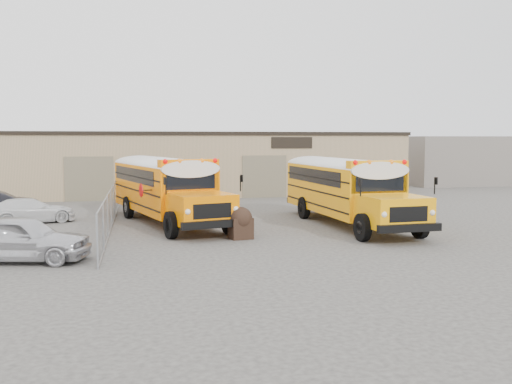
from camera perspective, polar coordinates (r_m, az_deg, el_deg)
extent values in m
plane|color=#3C3A37|center=(25.23, -0.79, -4.14)|extent=(120.00, 120.00, 0.00)
cube|color=tan|center=(44.74, -5.55, 2.85)|extent=(30.00, 10.00, 4.50)
cube|color=black|center=(44.70, -5.57, 5.80)|extent=(30.20, 10.20, 0.25)
cube|color=black|center=(40.84, 3.61, 4.95)|extent=(3.00, 0.08, 0.80)
cube|color=#7C7258|center=(39.67, -16.35, 1.27)|extent=(3.20, 0.08, 3.00)
cube|color=#7C7258|center=(40.45, 0.85, 1.55)|extent=(3.20, 0.08, 3.00)
cylinder|color=gray|center=(18.79, -15.60, -4.81)|extent=(0.07, 0.07, 1.80)
cylinder|color=gray|center=(21.74, -15.03, -3.44)|extent=(0.07, 0.07, 1.80)
cylinder|color=gray|center=(24.71, -14.61, -2.40)|extent=(0.07, 0.07, 1.80)
cylinder|color=gray|center=(27.68, -14.27, -1.58)|extent=(0.07, 0.07, 1.80)
cylinder|color=gray|center=(30.66, -14.00, -0.92)|extent=(0.07, 0.07, 1.80)
cylinder|color=gray|center=(33.64, -13.78, -0.38)|extent=(0.07, 0.07, 1.80)
cylinder|color=gray|center=(36.63, -13.60, 0.08)|extent=(0.07, 0.07, 1.80)
cylinder|color=gray|center=(27.59, -14.31, 0.23)|extent=(0.05, 18.00, 0.05)
cylinder|color=gray|center=(27.79, -14.23, -3.32)|extent=(0.05, 18.00, 0.05)
cube|color=gray|center=(27.68, -14.27, -1.58)|extent=(0.02, 18.00, 1.70)
cube|color=gray|center=(56.30, 19.11, 3.03)|extent=(10.00, 8.00, 4.40)
cube|color=#FE7D00|center=(35.70, -12.60, 1.27)|extent=(4.92, 8.86, 2.27)
cube|color=#FE7D00|center=(30.52, -10.05, -0.28)|extent=(3.00, 3.00, 1.28)
cube|color=black|center=(31.62, -10.74, 1.96)|extent=(2.21, 0.67, 0.83)
cube|color=silver|center=(35.63, -12.64, 3.36)|extent=(4.94, 8.95, 0.44)
cube|color=#FE7D00|center=(31.83, -10.89, 3.24)|extent=(2.77, 1.26, 0.40)
sphere|color=#E50705|center=(31.28, -12.82, 3.42)|extent=(0.22, 0.22, 0.22)
sphere|color=#E50705|center=(31.93, -8.76, 3.52)|extent=(0.22, 0.22, 0.22)
sphere|color=orange|center=(31.44, -11.69, 3.45)|extent=(0.22, 0.22, 0.22)
sphere|color=orange|center=(31.73, -9.86, 3.49)|extent=(0.22, 0.22, 0.22)
cube|color=black|center=(29.33, -9.30, -1.48)|extent=(2.68, 0.96, 0.31)
cube|color=black|center=(39.92, -14.09, 0.21)|extent=(2.68, 0.94, 0.31)
cube|color=black|center=(35.70, -12.60, 1.14)|extent=(4.91, 8.71, 0.07)
cube|color=black|center=(35.98, -12.75, 2.32)|extent=(4.59, 7.59, 0.69)
cylinder|color=black|center=(30.35, -12.49, -1.57)|extent=(0.61, 1.19, 1.15)
cylinder|color=black|center=(31.10, -7.77, -1.33)|extent=(0.61, 1.19, 1.15)
cylinder|color=black|center=(37.13, -15.18, -0.39)|extent=(0.61, 1.19, 1.15)
cylinder|color=black|center=(37.75, -11.26, -0.22)|extent=(0.61, 1.19, 1.15)
cylinder|color=#BF0505|center=(32.45, -14.57, 1.09)|extent=(0.20, 0.61, 0.62)
cube|color=#FFA30A|center=(34.86, 4.08, 1.27)|extent=(3.29, 8.52, 2.25)
cube|color=#FFA30A|center=(29.88, 7.48, -0.38)|extent=(2.57, 2.57, 1.26)
cube|color=black|center=(30.93, 6.63, 1.91)|extent=(2.25, 0.21, 0.82)
cube|color=silver|center=(34.79, 4.09, 3.39)|extent=(3.29, 8.61, 0.44)
cube|color=#FFA30A|center=(31.13, 6.47, 3.21)|extent=(2.72, 0.72, 0.40)
sphere|color=#E50705|center=(30.48, 4.62, 3.44)|extent=(0.22, 0.22, 0.22)
sphere|color=#E50705|center=(31.34, 8.61, 3.44)|extent=(0.22, 0.22, 0.22)
sphere|color=orange|center=(30.70, 5.74, 3.44)|extent=(0.22, 0.22, 0.22)
sphere|color=orange|center=(31.09, 7.53, 3.44)|extent=(0.22, 0.22, 0.22)
cube|color=black|center=(28.75, 8.47, -1.62)|extent=(2.70, 0.42, 0.31)
cube|color=black|center=(38.96, 2.01, 0.23)|extent=(2.70, 0.40, 0.31)
cube|color=black|center=(34.86, 4.08, 1.14)|extent=(3.32, 8.36, 0.07)
cube|color=black|center=(35.13, 3.91, 2.34)|extent=(3.24, 7.21, 0.68)
cylinder|color=black|center=(29.59, 5.04, -1.64)|extent=(0.38, 1.16, 1.14)
cylinder|color=black|center=(30.59, 9.64, -1.47)|extent=(0.38, 1.16, 1.14)
cylinder|color=black|center=(36.14, 1.23, -0.37)|extent=(0.38, 1.16, 1.14)
cylinder|color=black|center=(36.96, 5.13, -0.26)|extent=(0.38, 1.16, 1.14)
cube|color=black|center=(23.80, -1.54, -3.63)|extent=(1.01, 0.94, 0.89)
sphere|color=black|center=(23.74, -1.54, -2.67)|extent=(0.98, 0.98, 0.98)
imported|color=silver|center=(20.89, -22.52, -4.31)|extent=(4.95, 2.85, 1.59)
imported|color=silver|center=(30.34, -21.63, -1.74)|extent=(4.58, 3.02, 1.23)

